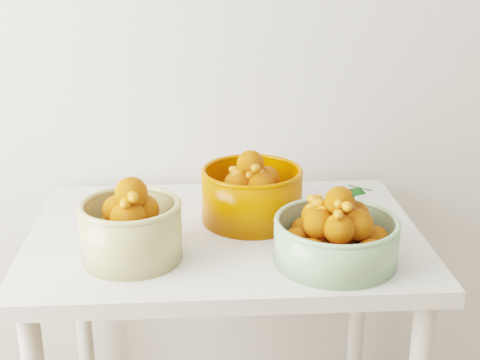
# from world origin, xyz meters

# --- Properties ---
(table) EXTENTS (1.00, 0.70, 0.75)m
(table) POSITION_xyz_m (-0.32, 1.60, 0.65)
(table) COLOR silver
(table) RESTS_ON ground
(bowl_cream) EXTENTS (0.29, 0.29, 0.20)m
(bowl_cream) POSITION_xyz_m (-0.54, 1.46, 0.83)
(bowl_cream) COLOR tan
(bowl_cream) RESTS_ON table
(bowl_green) EXTENTS (0.35, 0.35, 0.19)m
(bowl_green) POSITION_xyz_m (-0.07, 1.41, 0.81)
(bowl_green) COLOR #80A778
(bowl_green) RESTS_ON table
(bowl_orange) EXTENTS (0.35, 0.35, 0.19)m
(bowl_orange) POSITION_xyz_m (-0.24, 1.67, 0.83)
(bowl_orange) COLOR #C54800
(bowl_orange) RESTS_ON table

